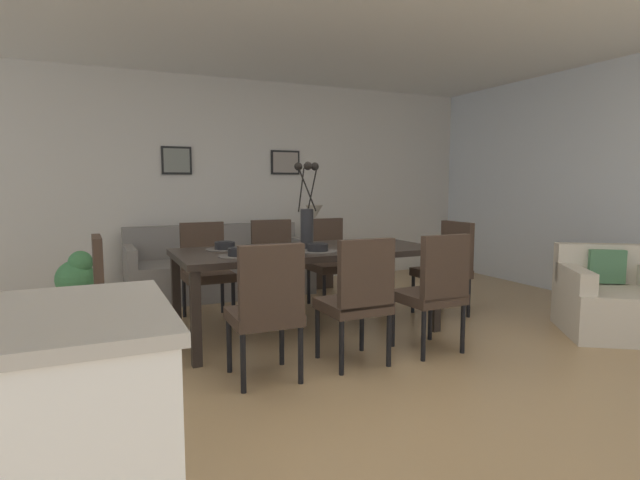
{
  "coord_description": "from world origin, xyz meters",
  "views": [
    {
      "loc": [
        -1.5,
        -3.14,
        1.29
      ],
      "look_at": [
        0.35,
        0.89,
        0.8
      ],
      "focal_mm": 28.5,
      "sensor_mm": 36.0,
      "label": 1
    }
  ],
  "objects_px": {
    "dining_table": "(307,256)",
    "bowl_near_left": "(239,251)",
    "dining_chair_mid_right": "(329,257)",
    "sofa": "(220,271)",
    "dining_chair_head_west": "(116,291)",
    "bowl_near_right": "(225,245)",
    "armchair": "(612,301)",
    "dining_chair_mid_left": "(435,287)",
    "side_table": "(314,266)",
    "potted_plant": "(77,282)",
    "dining_chair_near_left": "(267,305)",
    "table_lamp": "(314,216)",
    "framed_picture_center": "(285,162)",
    "bowl_far_left": "(318,247)",
    "dining_chair_head_east": "(447,263)",
    "dining_chair_near_right": "(206,265)",
    "dining_chair_far_right": "(274,260)",
    "dining_chair_far_left": "(358,295)",
    "centerpiece_vase": "(307,216)",
    "framed_picture_left": "(177,160)"
  },
  "relations": [
    {
      "from": "dining_table",
      "to": "bowl_near_left",
      "type": "distance_m",
      "value": 0.7
    },
    {
      "from": "dining_chair_mid_right",
      "to": "sofa",
      "type": "relative_size",
      "value": 0.44
    },
    {
      "from": "dining_chair_head_west",
      "to": "bowl_near_left",
      "type": "distance_m",
      "value": 0.94
    },
    {
      "from": "dining_chair_mid_right",
      "to": "dining_chair_head_west",
      "type": "bearing_deg",
      "value": -157.38
    },
    {
      "from": "bowl_near_right",
      "to": "bowl_near_left",
      "type": "bearing_deg",
      "value": -90.0
    },
    {
      "from": "dining_chair_head_west",
      "to": "armchair",
      "type": "relative_size",
      "value": 0.83
    },
    {
      "from": "dining_chair_head_west",
      "to": "dining_table",
      "type": "bearing_deg",
      "value": 1.14
    },
    {
      "from": "bowl_near_right",
      "to": "dining_chair_mid_left",
      "type": "bearing_deg",
      "value": -39.85
    },
    {
      "from": "side_table",
      "to": "potted_plant",
      "type": "height_order",
      "value": "potted_plant"
    },
    {
      "from": "dining_chair_near_left",
      "to": "table_lamp",
      "type": "height_order",
      "value": "table_lamp"
    },
    {
      "from": "dining_chair_head_west",
      "to": "armchair",
      "type": "bearing_deg",
      "value": -15.53
    },
    {
      "from": "framed_picture_center",
      "to": "potted_plant",
      "type": "height_order",
      "value": "framed_picture_center"
    },
    {
      "from": "dining_table",
      "to": "bowl_far_left",
      "type": "distance_m",
      "value": 0.25
    },
    {
      "from": "framed_picture_center",
      "to": "dining_chair_head_east",
      "type": "bearing_deg",
      "value": -70.88
    },
    {
      "from": "dining_chair_mid_right",
      "to": "bowl_near_right",
      "type": "xyz_separation_m",
      "value": [
        -1.29,
        -0.65,
        0.27
      ]
    },
    {
      "from": "bowl_near_right",
      "to": "dining_chair_head_west",
      "type": "bearing_deg",
      "value": -163.95
    },
    {
      "from": "dining_chair_near_right",
      "to": "dining_chair_far_right",
      "type": "distance_m",
      "value": 0.72
    },
    {
      "from": "bowl_near_right",
      "to": "potted_plant",
      "type": "height_order",
      "value": "bowl_near_right"
    },
    {
      "from": "dining_chair_far_left",
      "to": "dining_chair_head_west",
      "type": "height_order",
      "value": "same"
    },
    {
      "from": "dining_chair_head_east",
      "to": "dining_chair_far_right",
      "type": "bearing_deg",
      "value": 148.34
    },
    {
      "from": "centerpiece_vase",
      "to": "potted_plant",
      "type": "bearing_deg",
      "value": 145.47
    },
    {
      "from": "dining_chair_near_right",
      "to": "dining_chair_far_right",
      "type": "relative_size",
      "value": 1.0
    },
    {
      "from": "dining_chair_near_right",
      "to": "bowl_far_left",
      "type": "height_order",
      "value": "dining_chair_near_right"
    },
    {
      "from": "dining_chair_mid_right",
      "to": "bowl_near_left",
      "type": "bearing_deg",
      "value": -139.7
    },
    {
      "from": "dining_chair_head_west",
      "to": "dining_chair_head_east",
      "type": "bearing_deg",
      "value": 0.68
    },
    {
      "from": "armchair",
      "to": "framed_picture_left",
      "type": "height_order",
      "value": "framed_picture_left"
    },
    {
      "from": "dining_chair_near_right",
      "to": "dining_table",
      "type": "bearing_deg",
      "value": -51.63
    },
    {
      "from": "dining_chair_far_right",
      "to": "dining_chair_head_east",
      "type": "relative_size",
      "value": 1.0
    },
    {
      "from": "dining_table",
      "to": "bowl_near_left",
      "type": "bearing_deg",
      "value": -161.42
    },
    {
      "from": "framed_picture_center",
      "to": "bowl_far_left",
      "type": "bearing_deg",
      "value": -105.18
    },
    {
      "from": "bowl_near_left",
      "to": "framed_picture_center",
      "type": "relative_size",
      "value": 0.43
    },
    {
      "from": "dining_chair_far_left",
      "to": "bowl_near_left",
      "type": "xyz_separation_m",
      "value": [
        -0.67,
        0.67,
        0.27
      ]
    },
    {
      "from": "dining_chair_mid_right",
      "to": "potted_plant",
      "type": "distance_m",
      "value": 2.49
    },
    {
      "from": "dining_chair_near_right",
      "to": "dining_chair_head_west",
      "type": "distance_m",
      "value": 1.24
    },
    {
      "from": "framed_picture_left",
      "to": "dining_chair_far_left",
      "type": "bearing_deg",
      "value": -77.7
    },
    {
      "from": "sofa",
      "to": "framed_picture_center",
      "type": "bearing_deg",
      "value": 25.33
    },
    {
      "from": "dining_chair_near_right",
      "to": "potted_plant",
      "type": "bearing_deg",
      "value": 161.25
    },
    {
      "from": "dining_chair_mid_right",
      "to": "armchair",
      "type": "relative_size",
      "value": 0.83
    },
    {
      "from": "dining_chair_near_left",
      "to": "bowl_near_left",
      "type": "xyz_separation_m",
      "value": [
        0.01,
        0.69,
        0.27
      ]
    },
    {
      "from": "dining_chair_far_right",
      "to": "bowl_near_left",
      "type": "height_order",
      "value": "dining_chair_far_right"
    },
    {
      "from": "dining_chair_head_west",
      "to": "framed_picture_center",
      "type": "height_order",
      "value": "framed_picture_center"
    },
    {
      "from": "dining_chair_mid_right",
      "to": "bowl_near_right",
      "type": "relative_size",
      "value": 5.41
    },
    {
      "from": "dining_chair_near_right",
      "to": "side_table",
      "type": "height_order",
      "value": "dining_chair_near_right"
    },
    {
      "from": "dining_chair_far_right",
      "to": "dining_chair_mid_left",
      "type": "relative_size",
      "value": 1.0
    },
    {
      "from": "dining_table",
      "to": "dining_chair_near_left",
      "type": "relative_size",
      "value": 2.39
    },
    {
      "from": "dining_chair_near_right",
      "to": "table_lamp",
      "type": "xyz_separation_m",
      "value": [
        1.56,
        0.92,
        0.38
      ]
    },
    {
      "from": "dining_chair_mid_left",
      "to": "bowl_far_left",
      "type": "relative_size",
      "value": 5.41
    },
    {
      "from": "sofa",
      "to": "side_table",
      "type": "distance_m",
      "value": 1.19
    },
    {
      "from": "dining_chair_far_left",
      "to": "dining_chair_head_west",
      "type": "distance_m",
      "value": 1.77
    },
    {
      "from": "table_lamp",
      "to": "armchair",
      "type": "xyz_separation_m",
      "value": [
        1.52,
        -2.92,
        -0.61
      ]
    }
  ]
}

